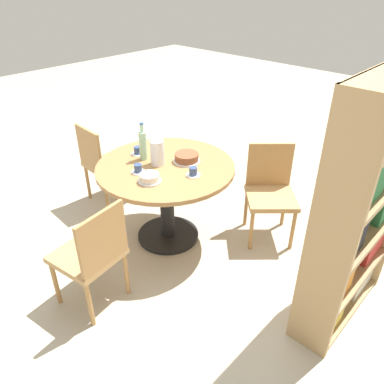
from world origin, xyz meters
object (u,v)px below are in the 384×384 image
object	(u,v)px
chair_a	(270,190)
bookshelf	(358,213)
chair_b	(104,162)
cup_c	(138,151)
cake_main	(187,158)
cup_a	(138,169)
coffee_pot	(157,152)
water_bottle	(143,145)
cup_b	(193,172)
cake_second	(150,178)
chair_c	(92,254)

from	to	relation	value
chair_a	bookshelf	bearing A→B (deg)	-69.00
chair_a	chair_b	world-z (taller)	same
chair_b	bookshelf	size ratio (longest dim) A/B	0.50
chair_b	cup_c	world-z (taller)	chair_b
cake_main	cup_a	world-z (taller)	same
chair_b	coffee_pot	distance (m)	0.94
chair_b	cup_c	bearing A→B (deg)	-178.08
water_bottle	chair_a	bearing A→B (deg)	130.13
cup_b	bookshelf	bearing A→B (deg)	100.67
cup_b	cup_c	distance (m)	0.62
coffee_pot	cake_second	size ratio (longest dim) A/B	1.35
chair_c	cup_c	size ratio (longest dim) A/B	7.27
cup_a	cup_b	size ratio (longest dim) A/B	1.00
chair_c	water_bottle	xyz separation A→B (m)	(-0.85, -0.42, 0.42)
bookshelf	cup_b	world-z (taller)	bookshelf
bookshelf	cup_b	bearing A→B (deg)	100.67
chair_a	cup_b	size ratio (longest dim) A/B	7.27
chair_c	cake_second	distance (m)	0.70
chair_a	cup_c	world-z (taller)	chair_a
chair_c	cup_c	world-z (taller)	chair_c
cup_b	cup_c	size ratio (longest dim) A/B	1.00
chair_c	water_bottle	world-z (taller)	water_bottle
chair_b	cup_c	xyz separation A→B (m)	(0.01, 0.59, 0.31)
chair_b	cake_main	distance (m)	1.06
chair_c	cup_b	bearing A→B (deg)	165.61
bookshelf	coffee_pot	distance (m)	1.58
chair_c	cup_c	xyz separation A→B (m)	(-0.88, -0.53, 0.31)
cake_main	cup_a	distance (m)	0.43
chair_a	chair_b	distance (m)	1.69
bookshelf	cake_main	bearing A→B (deg)	93.31
bookshelf	cup_a	size ratio (longest dim) A/B	14.63
cake_second	coffee_pot	bearing A→B (deg)	-144.64
bookshelf	coffee_pot	bearing A→B (deg)	100.27
bookshelf	cup_a	xyz separation A→B (m)	(0.49, -1.56, -0.06)
chair_c	cup_a	bearing A→B (deg)	-166.91
coffee_pot	water_bottle	distance (m)	0.16
chair_c	bookshelf	bearing A→B (deg)	123.03
chair_a	cup_b	world-z (taller)	chair_a
chair_a	water_bottle	world-z (taller)	water_bottle
coffee_pot	cake_second	xyz separation A→B (m)	(0.24, 0.17, -0.08)
chair_a	chair_b	bearing A→B (deg)	160.46
cake_main	cup_a	bearing A→B (deg)	-19.73
chair_a	cake_main	xyz separation A→B (m)	(0.50, -0.55, 0.32)
chair_c	cake_main	bearing A→B (deg)	177.64
chair_b	cup_a	world-z (taller)	chair_b
water_bottle	cup_b	xyz separation A→B (m)	(-0.07, 0.51, -0.10)
cake_main	cup_b	size ratio (longest dim) A/B	1.97
cup_b	coffee_pot	bearing A→B (deg)	-81.12
water_bottle	cup_a	world-z (taller)	water_bottle
chair_c	water_bottle	size ratio (longest dim) A/B	2.61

